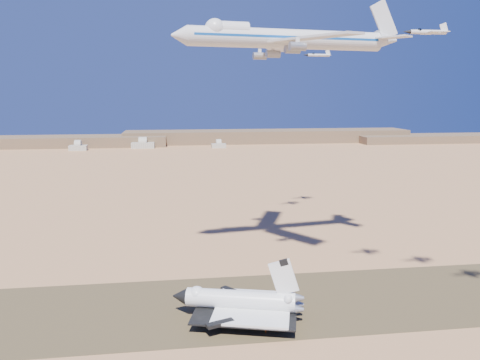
{
  "coord_description": "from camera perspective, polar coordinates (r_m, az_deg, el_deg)",
  "views": [
    {
      "loc": [
        -16.2,
        -145.72,
        69.65
      ],
      "look_at": [
        4.86,
        8.0,
        41.38
      ],
      "focal_mm": 35.0,
      "sensor_mm": 36.0,
      "label": 1
    }
  ],
  "objects": [
    {
      "name": "runway",
      "position": [
        162.3,
        -1.36,
        -15.08
      ],
      "size": [
        600.0,
        50.0,
        0.06
      ],
      "primitive_type": "cube",
      "color": "brown",
      "rests_on": "ground"
    },
    {
      "name": "carrier_747",
      "position": [
        182.17,
        5.05,
        16.79
      ],
      "size": [
        90.75,
        69.43,
        22.52
      ],
      "rotation": [
        0.0,
        0.0,
        0.14
      ],
      "color": "silver"
    },
    {
      "name": "crew_b",
      "position": [
        147.83,
        3.81,
        -17.37
      ],
      "size": [
        1.0,
        1.04,
        1.89
      ],
      "primitive_type": "imported",
      "rotation": [
        0.0,
        0.0,
        2.28
      ],
      "color": "orange",
      "rests_on": "runway"
    },
    {
      "name": "hangars",
      "position": [
        629.33,
        -12.15,
        4.18
      ],
      "size": [
        200.5,
        29.5,
        30.0
      ],
      "color": "#B4B1A0",
      "rests_on": "ground"
    },
    {
      "name": "shuttle",
      "position": [
        151.89,
        -0.1,
        -14.64
      ],
      "size": [
        42.08,
        32.66,
        20.58
      ],
      "rotation": [
        0.0,
        0.0,
        -0.27
      ],
      "color": "white",
      "rests_on": "runway"
    },
    {
      "name": "crew_a",
      "position": [
        149.62,
        2.87,
        -17.02
      ],
      "size": [
        0.5,
        0.69,
        1.78
      ],
      "primitive_type": "imported",
      "rotation": [
        0.0,
        0.0,
        1.46
      ],
      "color": "orange",
      "rests_on": "runway"
    },
    {
      "name": "ground",
      "position": [
        162.32,
        -1.36,
        -15.09
      ],
      "size": [
        1200.0,
        1200.0,
        0.0
      ],
      "primitive_type": "plane",
      "color": "tan",
      "rests_on": "ground"
    },
    {
      "name": "crew_c",
      "position": [
        145.83,
        3.16,
        -17.83
      ],
      "size": [
        0.9,
        1.07,
        1.63
      ],
      "primitive_type": "imported",
      "rotation": [
        0.0,
        0.0,
        2.09
      ],
      "color": "orange",
      "rests_on": "runway"
    },
    {
      "name": "chase_jet_e",
      "position": [
        256.49,
        9.48,
        14.79
      ],
      "size": [
        15.2,
        8.28,
        3.79
      ],
      "rotation": [
        0.0,
        0.0,
        0.09
      ],
      "color": "silver"
    },
    {
      "name": "chase_jet_a",
      "position": [
        152.92,
        21.86,
        16.41
      ],
      "size": [
        13.75,
        7.32,
        3.42
      ],
      "rotation": [
        0.0,
        0.0,
        -0.03
      ],
      "color": "silver"
    },
    {
      "name": "chase_jet_d",
      "position": [
        237.45,
        7.64,
        15.86
      ],
      "size": [
        14.21,
        8.22,
        3.61
      ],
      "rotation": [
        0.0,
        0.0,
        0.26
      ],
      "color": "silver"
    },
    {
      "name": "ridgeline",
      "position": [
        680.77,
        -0.9,
        5.1
      ],
      "size": [
        960.0,
        90.0,
        18.0
      ],
      "color": "brown",
      "rests_on": "ground"
    }
  ]
}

